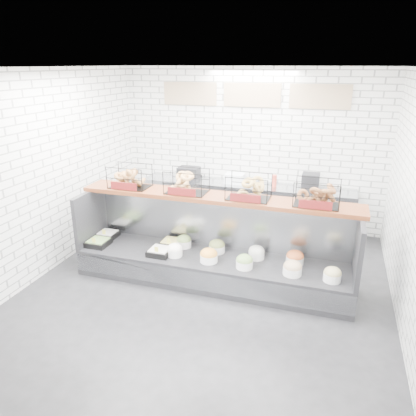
% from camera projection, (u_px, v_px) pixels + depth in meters
% --- Properties ---
extents(ground, '(5.50, 5.50, 0.00)m').
position_uv_depth(ground, '(206.00, 290.00, 5.76)').
color(ground, black).
rests_on(ground, ground).
extents(room_shell, '(5.02, 5.51, 3.01)m').
position_uv_depth(room_shell, '(219.00, 139.00, 5.60)').
color(room_shell, white).
rests_on(room_shell, ground).
extents(display_case, '(4.00, 0.90, 1.20)m').
position_uv_depth(display_case, '(213.00, 259.00, 5.95)').
color(display_case, black).
rests_on(display_case, ground).
extents(bagel_shelf, '(4.10, 0.50, 0.40)m').
position_uv_depth(bagel_shelf, '(217.00, 188.00, 5.76)').
color(bagel_shelf, '#502311').
rests_on(bagel_shelf, display_case).
extents(prep_counter, '(4.00, 0.60, 1.20)m').
position_uv_depth(prep_counter, '(245.00, 205.00, 7.78)').
color(prep_counter, '#93969B').
rests_on(prep_counter, ground).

